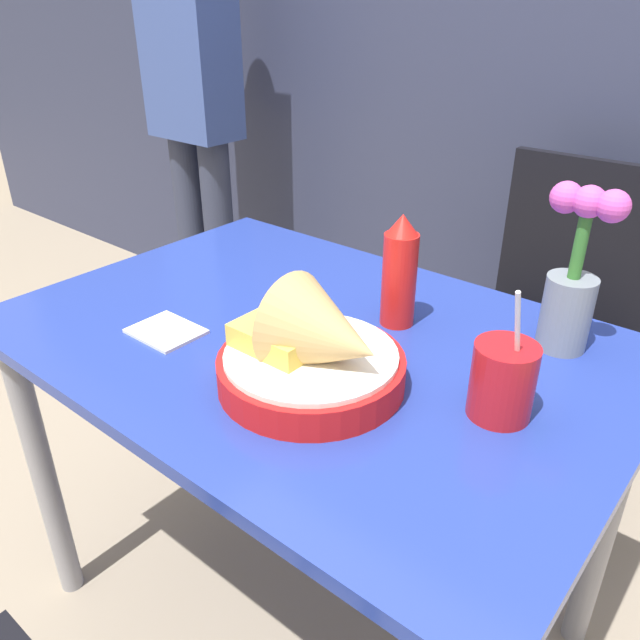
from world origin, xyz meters
The scene contains 9 objects.
ground_plane centered at (0.00, 0.00, 0.00)m, with size 12.00×12.00×0.00m, color gray.
dining_table centered at (0.00, 0.00, 0.62)m, with size 1.09×0.76×0.73m.
chair_far_window centered at (0.17, 0.78, 0.54)m, with size 0.40×0.40×0.90m.
food_basket centered at (0.12, -0.12, 0.79)m, with size 0.29×0.29×0.17m.
ketchup_bottle centered at (0.09, 0.13, 0.83)m, with size 0.06×0.06×0.21m.
drink_cup centered at (0.36, -0.01, 0.78)m, with size 0.09×0.09×0.21m.
flower_vase centered at (0.35, 0.24, 0.85)m, with size 0.12×0.08×0.28m.
napkin centered at (-0.20, -0.16, 0.73)m, with size 0.12×0.10×0.01m.
person_standing centered at (-1.15, 0.73, 0.96)m, with size 0.32×0.18×1.65m.
Camera 1 is at (0.63, -0.73, 1.26)m, focal length 35.00 mm.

